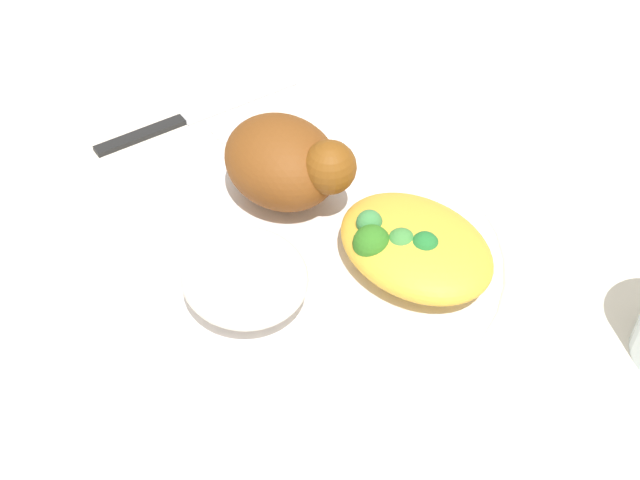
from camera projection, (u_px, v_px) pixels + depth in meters
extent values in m
plane|color=silver|center=(320.00, 264.00, 0.59)|extent=(2.00, 2.00, 0.00)
cylinder|color=white|center=(320.00, 259.00, 0.58)|extent=(0.27, 0.27, 0.01)
torus|color=white|center=(320.00, 254.00, 0.58)|extent=(0.27, 0.27, 0.01)
ellipsoid|color=brown|center=(281.00, 162.00, 0.60)|extent=(0.09, 0.08, 0.06)
sphere|color=brown|center=(329.00, 167.00, 0.57)|extent=(0.04, 0.04, 0.04)
ellipsoid|color=white|center=(244.00, 276.00, 0.53)|extent=(0.09, 0.08, 0.04)
ellipsoid|color=gold|center=(416.00, 246.00, 0.56)|extent=(0.12, 0.09, 0.03)
sphere|color=#3E8643|center=(369.00, 223.00, 0.56)|extent=(0.02, 0.02, 0.02)
sphere|color=#428A3D|center=(401.00, 244.00, 0.55)|extent=(0.02, 0.02, 0.02)
sphere|color=#327520|center=(372.00, 244.00, 0.55)|extent=(0.03, 0.03, 0.03)
sphere|color=#237530|center=(425.00, 246.00, 0.54)|extent=(0.02, 0.02, 0.02)
cube|color=silver|center=(159.00, 158.00, 0.66)|extent=(0.02, 0.11, 0.01)
cube|color=silver|center=(234.00, 130.00, 0.69)|extent=(0.03, 0.04, 0.00)
cube|color=black|center=(140.00, 133.00, 0.69)|extent=(0.02, 0.08, 0.01)
cube|color=#B2B2B7|center=(239.00, 99.00, 0.72)|extent=(0.03, 0.11, 0.00)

